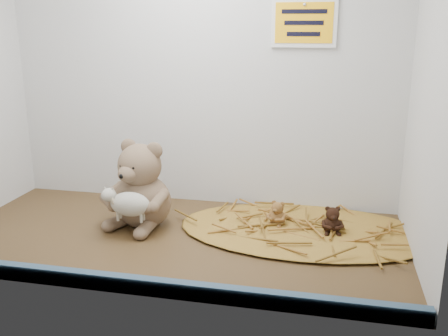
% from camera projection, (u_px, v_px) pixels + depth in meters
% --- Properties ---
extents(alcove_shell, '(1.20, 0.60, 0.90)m').
position_uv_depth(alcove_shell, '(180.00, 63.00, 1.29)').
color(alcove_shell, '#3C2A15').
rests_on(alcove_shell, ground).
extents(front_rail, '(1.19, 0.02, 0.04)m').
position_uv_depth(front_rail, '(133.00, 284.00, 1.05)').
color(front_rail, '#3A5A6F').
rests_on(front_rail, shelf_floor).
extents(straw_bed, '(0.69, 0.40, 0.01)m').
position_uv_depth(straw_bed, '(304.00, 229.00, 1.36)').
color(straw_bed, brown).
rests_on(straw_bed, shelf_floor).
extents(main_teddy, '(0.25, 0.26, 0.24)m').
position_uv_depth(main_teddy, '(142.00, 184.00, 1.38)').
color(main_teddy, '#7D624D').
rests_on(main_teddy, shelf_floor).
extents(toy_lamb, '(0.14, 0.09, 0.09)m').
position_uv_depth(toy_lamb, '(130.00, 204.00, 1.31)').
color(toy_lamb, '#B4B1A2').
rests_on(toy_lamb, main_teddy).
extents(mini_teddy_tan, '(0.07, 0.07, 0.07)m').
position_uv_depth(mini_teddy_tan, '(278.00, 212.00, 1.38)').
color(mini_teddy_tan, olive).
rests_on(mini_teddy_tan, straw_bed).
extents(mini_teddy_brown, '(0.07, 0.07, 0.07)m').
position_uv_depth(mini_teddy_brown, '(332.00, 219.00, 1.32)').
color(mini_teddy_brown, black).
rests_on(mini_teddy_brown, straw_bed).
extents(wall_sign, '(0.16, 0.01, 0.11)m').
position_uv_depth(wall_sign, '(304.00, 23.00, 1.39)').
color(wall_sign, '#E79F0B').
rests_on(wall_sign, back_wall).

